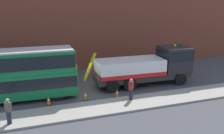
{
  "coord_description": "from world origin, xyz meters",
  "views": [
    {
      "loc": [
        -5.64,
        -22.15,
        8.17
      ],
      "look_at": [
        2.41,
        -0.26,
        2.0
      ],
      "focal_mm": 44.03,
      "sensor_mm": 36.0,
      "label": 1
    }
  ],
  "objects_px": {
    "pedestrian_onlooker": "(8,111)",
    "traffic_cone_near_bus": "(49,101)",
    "pedestrian_bystander": "(131,89)",
    "traffic_cone_midway": "(85,96)",
    "recovery_tow_truck": "(148,66)",
    "traffic_cone_near_truck": "(117,93)",
    "double_decker_bus": "(4,74)"
  },
  "relations": [
    {
      "from": "recovery_tow_truck",
      "to": "traffic_cone_near_bus",
      "type": "distance_m",
      "value": 9.64
    },
    {
      "from": "double_decker_bus",
      "to": "pedestrian_onlooker",
      "type": "bearing_deg",
      "value": -85.03
    },
    {
      "from": "pedestrian_onlooker",
      "to": "traffic_cone_near_truck",
      "type": "height_order",
      "value": "pedestrian_onlooker"
    },
    {
      "from": "pedestrian_onlooker",
      "to": "traffic_cone_near_bus",
      "type": "xyz_separation_m",
      "value": [
        2.83,
        2.66,
        -0.64
      ]
    },
    {
      "from": "double_decker_bus",
      "to": "recovery_tow_truck",
      "type": "bearing_deg",
      "value": 2.37
    },
    {
      "from": "traffic_cone_near_truck",
      "to": "recovery_tow_truck",
      "type": "bearing_deg",
      "value": 29.01
    },
    {
      "from": "traffic_cone_near_bus",
      "to": "traffic_cone_near_truck",
      "type": "relative_size",
      "value": 1.0
    },
    {
      "from": "recovery_tow_truck",
      "to": "traffic_cone_near_bus",
      "type": "height_order",
      "value": "recovery_tow_truck"
    },
    {
      "from": "pedestrian_bystander",
      "to": "traffic_cone_midway",
      "type": "relative_size",
      "value": 2.38
    },
    {
      "from": "double_decker_bus",
      "to": "traffic_cone_near_truck",
      "type": "relative_size",
      "value": 15.45
    },
    {
      "from": "pedestrian_bystander",
      "to": "double_decker_bus",
      "type": "bearing_deg",
      "value": 30.55
    },
    {
      "from": "pedestrian_bystander",
      "to": "traffic_cone_near_bus",
      "type": "distance_m",
      "value": 6.41
    },
    {
      "from": "double_decker_bus",
      "to": "pedestrian_bystander",
      "type": "xyz_separation_m",
      "value": [
        9.21,
        -3.37,
        -1.25
      ]
    },
    {
      "from": "pedestrian_onlooker",
      "to": "traffic_cone_near_bus",
      "type": "distance_m",
      "value": 3.94
    },
    {
      "from": "pedestrian_onlooker",
      "to": "traffic_cone_midway",
      "type": "height_order",
      "value": "pedestrian_onlooker"
    },
    {
      "from": "traffic_cone_near_bus",
      "to": "traffic_cone_near_truck",
      "type": "distance_m",
      "value": 5.5
    },
    {
      "from": "recovery_tow_truck",
      "to": "pedestrian_bystander",
      "type": "xyz_separation_m",
      "value": [
        -3.17,
        -3.35,
        -0.77
      ]
    },
    {
      "from": "recovery_tow_truck",
      "to": "pedestrian_bystander",
      "type": "distance_m",
      "value": 4.68
    },
    {
      "from": "double_decker_bus",
      "to": "traffic_cone_near_truck",
      "type": "bearing_deg",
      "value": -11.8
    },
    {
      "from": "recovery_tow_truck",
      "to": "pedestrian_onlooker",
      "type": "xyz_separation_m",
      "value": [
        -12.19,
        -4.48,
        -0.77
      ]
    },
    {
      "from": "pedestrian_onlooker",
      "to": "traffic_cone_midway",
      "type": "relative_size",
      "value": 2.38
    },
    {
      "from": "traffic_cone_near_bus",
      "to": "traffic_cone_midway",
      "type": "distance_m",
      "value": 2.9
    },
    {
      "from": "traffic_cone_near_truck",
      "to": "pedestrian_bystander",
      "type": "bearing_deg",
      "value": -59.88
    },
    {
      "from": "traffic_cone_near_bus",
      "to": "pedestrian_bystander",
      "type": "bearing_deg",
      "value": -13.91
    },
    {
      "from": "pedestrian_onlooker",
      "to": "traffic_cone_near_truck",
      "type": "distance_m",
      "value": 8.66
    },
    {
      "from": "double_decker_bus",
      "to": "traffic_cone_near_bus",
      "type": "xyz_separation_m",
      "value": [
        3.03,
        -1.84,
        -1.89
      ]
    },
    {
      "from": "pedestrian_bystander",
      "to": "pedestrian_onlooker",
      "type": "bearing_deg",
      "value": 57.78
    },
    {
      "from": "traffic_cone_midway",
      "to": "pedestrian_bystander",
      "type": "bearing_deg",
      "value": -25.28
    },
    {
      "from": "double_decker_bus",
      "to": "pedestrian_onlooker",
      "type": "relative_size",
      "value": 6.51
    },
    {
      "from": "double_decker_bus",
      "to": "traffic_cone_near_truck",
      "type": "height_order",
      "value": "double_decker_bus"
    },
    {
      "from": "pedestrian_onlooker",
      "to": "double_decker_bus",
      "type": "bearing_deg",
      "value": 56.76
    },
    {
      "from": "recovery_tow_truck",
      "to": "pedestrian_onlooker",
      "type": "relative_size",
      "value": 5.96
    }
  ]
}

